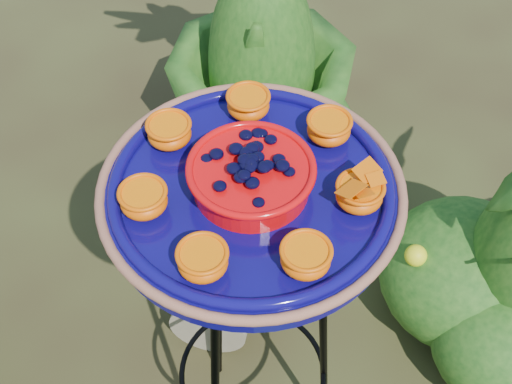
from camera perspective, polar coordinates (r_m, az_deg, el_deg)
tripod_stand at (r=1.27m, az=-0.30°, el=-10.08°), size 0.38×0.38×0.81m
feeder_dish at (r=0.98m, az=-0.38°, el=0.29°), size 0.54×0.54×0.10m
driftwood_log at (r=1.86m, az=-1.76°, el=-3.76°), size 0.58×0.40×0.19m
shrub_back_right at (r=1.87m, az=0.48°, el=12.91°), size 0.58×0.58×0.92m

